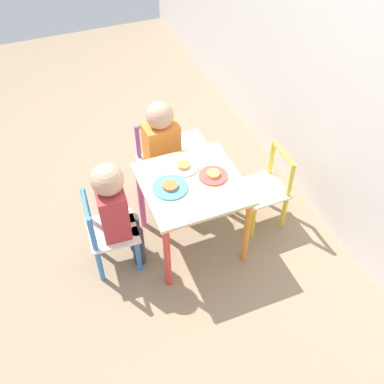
{
  "coord_description": "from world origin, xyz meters",
  "views": [
    {
      "loc": [
        1.58,
        -0.63,
        2.12
      ],
      "look_at": [
        0.0,
        0.0,
        0.41
      ],
      "focal_mm": 42.0,
      "sensor_mm": 36.0,
      "label": 1
    }
  ],
  "objects_px": {
    "kids_table": "(192,193)",
    "child_front": "(116,207)",
    "plate_left": "(184,167)",
    "chair_blue": "(109,233)",
    "chair_yellow": "(266,190)",
    "storage_bin": "(193,151)",
    "child_left": "(163,146)",
    "plate_back": "(213,175)",
    "chair_purple": "(160,162)",
    "plate_front": "(170,187)"
  },
  "relations": [
    {
      "from": "kids_table",
      "to": "child_front",
      "type": "bearing_deg",
      "value": -93.75
    },
    {
      "from": "plate_left",
      "to": "chair_blue",
      "type": "bearing_deg",
      "value": -79.2
    },
    {
      "from": "chair_blue",
      "to": "chair_yellow",
      "type": "height_order",
      "value": "same"
    },
    {
      "from": "chair_blue",
      "to": "child_front",
      "type": "bearing_deg",
      "value": -90.0
    },
    {
      "from": "chair_yellow",
      "to": "storage_bin",
      "type": "height_order",
      "value": "chair_yellow"
    },
    {
      "from": "chair_blue",
      "to": "child_left",
      "type": "bearing_deg",
      "value": -45.94
    },
    {
      "from": "kids_table",
      "to": "plate_back",
      "type": "xyz_separation_m",
      "value": [
        0.0,
        0.12,
        0.09
      ]
    },
    {
      "from": "chair_blue",
      "to": "kids_table",
      "type": "bearing_deg",
      "value": -90.0
    },
    {
      "from": "plate_left",
      "to": "plate_back",
      "type": "height_order",
      "value": "same"
    },
    {
      "from": "plate_back",
      "to": "kids_table",
      "type": "bearing_deg",
      "value": -90.0
    },
    {
      "from": "chair_blue",
      "to": "storage_bin",
      "type": "distance_m",
      "value": 1.02
    },
    {
      "from": "chair_blue",
      "to": "plate_back",
      "type": "bearing_deg",
      "value": -89.24
    },
    {
      "from": "child_front",
      "to": "plate_back",
      "type": "bearing_deg",
      "value": -89.15
    },
    {
      "from": "chair_blue",
      "to": "plate_back",
      "type": "relative_size",
      "value": 3.29
    },
    {
      "from": "child_left",
      "to": "plate_back",
      "type": "height_order",
      "value": "child_left"
    },
    {
      "from": "kids_table",
      "to": "plate_left",
      "type": "xyz_separation_m",
      "value": [
        -0.12,
        0.0,
        0.09
      ]
    },
    {
      "from": "child_left",
      "to": "chair_blue",
      "type": "bearing_deg",
      "value": -142.98
    },
    {
      "from": "chair_purple",
      "to": "child_left",
      "type": "distance_m",
      "value": 0.19
    },
    {
      "from": "child_front",
      "to": "plate_back",
      "type": "xyz_separation_m",
      "value": [
        0.03,
        0.53,
        0.06
      ]
    },
    {
      "from": "child_left",
      "to": "plate_front",
      "type": "bearing_deg",
      "value": -106.61
    },
    {
      "from": "chair_purple",
      "to": "child_left",
      "type": "height_order",
      "value": "child_left"
    },
    {
      "from": "plate_front",
      "to": "plate_left",
      "type": "relative_size",
      "value": 1.18
    },
    {
      "from": "child_left",
      "to": "plate_left",
      "type": "bearing_deg",
      "value": -88.63
    },
    {
      "from": "storage_bin",
      "to": "chair_blue",
      "type": "bearing_deg",
      "value": -48.6
    },
    {
      "from": "chair_purple",
      "to": "child_front",
      "type": "xyz_separation_m",
      "value": [
        0.45,
        -0.39,
        0.18
      ]
    },
    {
      "from": "chair_blue",
      "to": "plate_left",
      "type": "xyz_separation_m",
      "value": [
        -0.09,
        0.47,
        0.25
      ]
    },
    {
      "from": "plate_back",
      "to": "storage_bin",
      "type": "xyz_separation_m",
      "value": [
        -0.7,
        0.16,
        -0.42
      ]
    },
    {
      "from": "chair_yellow",
      "to": "child_front",
      "type": "bearing_deg",
      "value": -92.33
    },
    {
      "from": "chair_purple",
      "to": "child_front",
      "type": "bearing_deg",
      "value": -134.09
    },
    {
      "from": "kids_table",
      "to": "chair_purple",
      "type": "bearing_deg",
      "value": -176.71
    },
    {
      "from": "chair_yellow",
      "to": "plate_left",
      "type": "xyz_separation_m",
      "value": [
        -0.11,
        -0.47,
        0.25
      ]
    },
    {
      "from": "chair_purple",
      "to": "child_left",
      "type": "bearing_deg",
      "value": -90.0
    },
    {
      "from": "child_left",
      "to": "storage_bin",
      "type": "height_order",
      "value": "child_left"
    },
    {
      "from": "chair_blue",
      "to": "child_left",
      "type": "relative_size",
      "value": 0.71
    },
    {
      "from": "chair_purple",
      "to": "chair_yellow",
      "type": "distance_m",
      "value": 0.68
    },
    {
      "from": "chair_blue",
      "to": "child_front",
      "type": "distance_m",
      "value": 0.19
    },
    {
      "from": "storage_bin",
      "to": "plate_back",
      "type": "bearing_deg",
      "value": -13.12
    },
    {
      "from": "kids_table",
      "to": "plate_front",
      "type": "xyz_separation_m",
      "value": [
        -0.0,
        -0.12,
        0.09
      ]
    },
    {
      "from": "kids_table",
      "to": "child_left",
      "type": "distance_m",
      "value": 0.41
    },
    {
      "from": "chair_blue",
      "to": "plate_left",
      "type": "relative_size",
      "value": 3.24
    },
    {
      "from": "plate_front",
      "to": "plate_back",
      "type": "xyz_separation_m",
      "value": [
        0.0,
        0.24,
        0.0
      ]
    },
    {
      "from": "chair_blue",
      "to": "chair_yellow",
      "type": "distance_m",
      "value": 0.95
    },
    {
      "from": "child_left",
      "to": "plate_front",
      "type": "height_order",
      "value": "child_left"
    },
    {
      "from": "child_front",
      "to": "plate_left",
      "type": "xyz_separation_m",
      "value": [
        -0.09,
        0.41,
        0.06
      ]
    },
    {
      "from": "chair_yellow",
      "to": "plate_back",
      "type": "xyz_separation_m",
      "value": [
        0.01,
        -0.35,
        0.25
      ]
    },
    {
      "from": "chair_blue",
      "to": "chair_purple",
      "type": "bearing_deg",
      "value": -41.48
    },
    {
      "from": "storage_bin",
      "to": "kids_table",
      "type": "bearing_deg",
      "value": -22.13
    },
    {
      "from": "child_front",
      "to": "plate_back",
      "type": "relative_size",
      "value": 4.63
    },
    {
      "from": "plate_left",
      "to": "child_left",
      "type": "bearing_deg",
      "value": -175.34
    },
    {
      "from": "child_left",
      "to": "storage_bin",
      "type": "relative_size",
      "value": 2.6
    }
  ]
}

